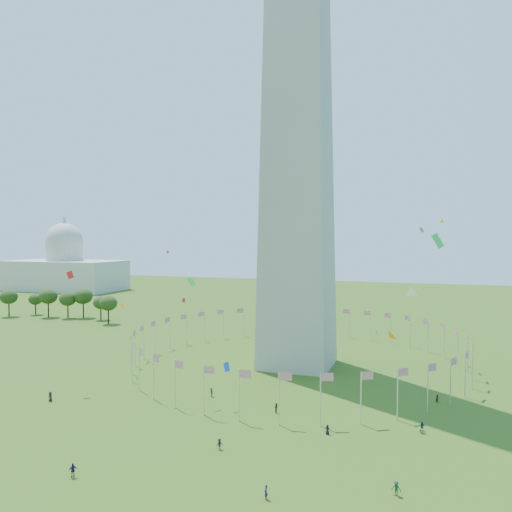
# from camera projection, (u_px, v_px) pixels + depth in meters

# --- Properties ---
(ground) EXTENTS (600.00, 600.00, 0.00)m
(ground) POSITION_uv_depth(u_px,v_px,m) (216.00, 444.00, 76.36)
(ground) COLOR #2E5012
(ground) RESTS_ON ground
(washington_monument) EXTENTS (16.80, 16.80, 169.00)m
(washington_monument) POSITION_uv_depth(u_px,v_px,m) (298.00, 20.00, 120.61)
(washington_monument) COLOR #B3AE9F
(washington_monument) RESTS_ON ground
(flag_ring) EXTENTS (80.24, 80.24, 9.00)m
(flag_ring) POSITION_uv_depth(u_px,v_px,m) (297.00, 347.00, 123.40)
(flag_ring) COLOR silver
(flag_ring) RESTS_ON ground
(capitol_building) EXTENTS (70.00, 35.00, 46.00)m
(capitol_building) POSITION_uv_depth(u_px,v_px,m) (65.00, 252.00, 304.51)
(capitol_building) COLOR beige
(capitol_building) RESTS_ON ground
(crowd) EXTENTS (104.78, 74.63, 1.92)m
(crowd) POSITION_uv_depth(u_px,v_px,m) (263.00, 447.00, 73.14)
(crowd) COLOR maroon
(crowd) RESTS_ON ground
(kites_aloft) EXTENTS (107.88, 75.62, 33.97)m
(kites_aloft) POSITION_uv_depth(u_px,v_px,m) (337.00, 302.00, 90.34)
(kites_aloft) COLOR white
(kites_aloft) RESTS_ON ground
(tree_line_west) EXTENTS (55.08, 15.72, 11.46)m
(tree_line_west) POSITION_uv_depth(u_px,v_px,m) (63.00, 305.00, 196.52)
(tree_line_west) COLOR #35541C
(tree_line_west) RESTS_ON ground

